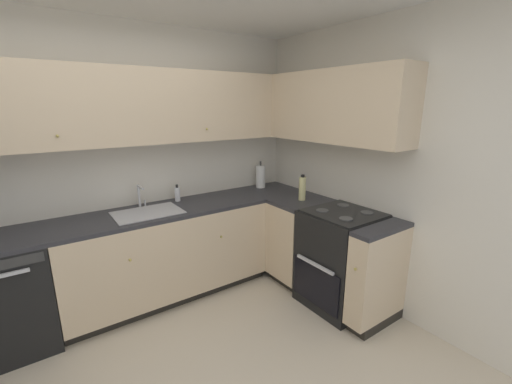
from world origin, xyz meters
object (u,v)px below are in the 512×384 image
at_px(oven_range, 341,258).
at_px(soap_bottle, 177,194).
at_px(paper_towel_roll, 261,176).
at_px(oil_bottle, 302,188).
at_px(dishwasher, 7,297).

height_order(oven_range, soap_bottle, soap_bottle).
distance_m(paper_towel_roll, oil_bottle, 0.68).
bearing_deg(oven_range, oil_bottle, 92.02).
distance_m(dishwasher, oil_bottle, 2.66).
bearing_deg(oven_range, paper_towel_roll, 92.53).
height_order(paper_towel_roll, oil_bottle, paper_towel_roll).
bearing_deg(oil_bottle, paper_towel_roll, 92.93).
xyz_separation_m(oven_range, soap_bottle, (-1.08, 1.24, 0.52)).
distance_m(oven_range, oil_bottle, 0.78).
relative_size(oven_range, paper_towel_roll, 3.28).
bearing_deg(dishwasher, oven_range, -22.50).
bearing_deg(paper_towel_roll, oven_range, -87.47).
distance_m(oven_range, soap_bottle, 1.72).
relative_size(dishwasher, paper_towel_roll, 2.70).
relative_size(oven_range, soap_bottle, 6.19).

